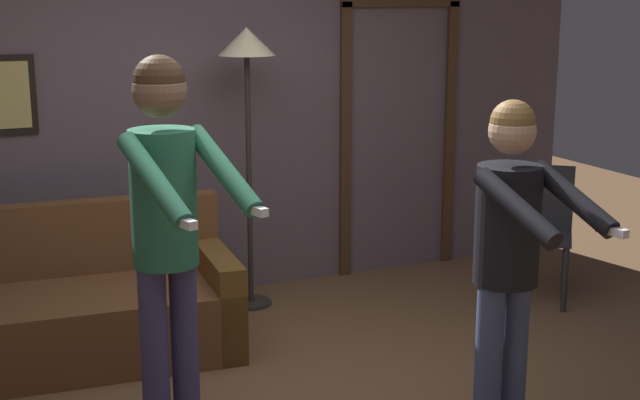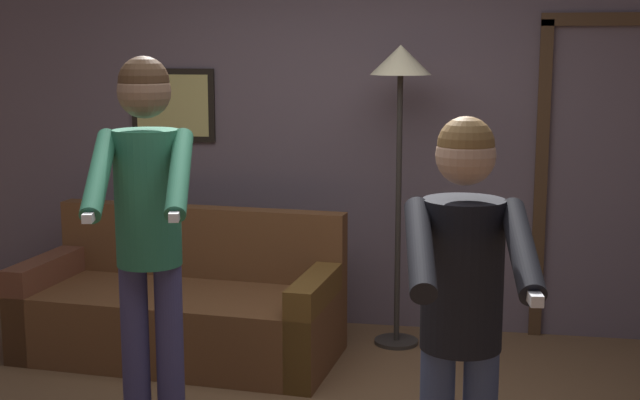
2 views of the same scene
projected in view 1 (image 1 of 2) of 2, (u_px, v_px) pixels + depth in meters
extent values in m
cube|color=#675660|center=(173.00, 113.00, 6.05)|extent=(6.40, 0.06, 2.60)
cube|color=#4C331E|center=(345.00, 143.00, 6.58)|extent=(0.08, 0.04, 2.04)
cube|color=#4C331E|center=(450.00, 135.00, 6.93)|extent=(0.08, 0.04, 2.04)
cube|color=#4C331E|center=(402.00, 1.00, 6.52)|extent=(0.98, 0.04, 0.08)
cube|color=brown|center=(71.00, 326.00, 5.17)|extent=(1.96, 0.99, 0.42)
cube|color=brown|center=(62.00, 239.00, 5.40)|extent=(1.91, 0.28, 0.45)
cube|color=brown|center=(217.00, 297.00, 5.44)|extent=(0.22, 0.86, 0.58)
cylinder|color=#332D28|center=(251.00, 303.00, 6.15)|extent=(0.28, 0.28, 0.02)
cylinder|color=#332D28|center=(249.00, 182.00, 5.96)|extent=(0.04, 0.04, 1.68)
cone|color=#F9EAB7|center=(247.00, 41.00, 5.75)|extent=(0.37, 0.37, 0.18)
cylinder|color=#3F3B68|center=(155.00, 358.00, 4.14)|extent=(0.13, 0.13, 0.88)
cylinder|color=#3F3B68|center=(185.00, 350.00, 4.24)|extent=(0.13, 0.13, 0.88)
cylinder|color=#286B4C|center=(164.00, 198.00, 4.02)|extent=(0.30, 0.30, 0.63)
sphere|color=brown|center=(159.00, 91.00, 3.91)|extent=(0.24, 0.24, 0.24)
sphere|color=#382314|center=(159.00, 81.00, 3.90)|extent=(0.23, 0.23, 0.23)
cylinder|color=#286B4C|center=(154.00, 179.00, 3.70)|extent=(0.22, 0.53, 0.35)
cube|color=white|center=(184.00, 222.00, 3.54)|extent=(0.08, 0.16, 0.04)
cylinder|color=#286B4C|center=(224.00, 170.00, 3.90)|extent=(0.22, 0.53, 0.35)
cube|color=white|center=(255.00, 210.00, 3.75)|extent=(0.08, 0.16, 0.04)
cylinder|color=#3D4971|center=(488.00, 365.00, 4.18)|extent=(0.13, 0.13, 0.78)
cylinder|color=#3D4971|center=(513.00, 358.00, 4.27)|extent=(0.13, 0.13, 0.78)
cylinder|color=black|center=(508.00, 225.00, 4.07)|extent=(0.30, 0.30, 0.56)
sphere|color=tan|center=(512.00, 131.00, 3.98)|extent=(0.22, 0.22, 0.22)
sphere|color=brown|center=(513.00, 122.00, 3.97)|extent=(0.20, 0.20, 0.20)
cylinder|color=black|center=(517.00, 208.00, 3.77)|extent=(0.15, 0.49, 0.28)
cylinder|color=black|center=(573.00, 198.00, 3.94)|extent=(0.15, 0.49, 0.28)
cube|color=white|center=(612.00, 231.00, 3.78)|extent=(0.06, 0.15, 0.04)
cylinder|color=#2D2D33|center=(510.00, 275.00, 6.05)|extent=(0.04, 0.04, 0.45)
cylinder|color=#2D2D33|center=(565.00, 280.00, 5.96)|extent=(0.04, 0.04, 0.45)
cylinder|color=#2D2D33|center=(513.00, 261.00, 6.39)|extent=(0.04, 0.04, 0.45)
cylinder|color=#2D2D33|center=(565.00, 264.00, 6.30)|extent=(0.04, 0.04, 0.45)
cube|color=#2D2D33|center=(540.00, 237.00, 6.12)|extent=(0.59, 0.59, 0.03)
cube|color=#2D2D33|center=(543.00, 197.00, 6.25)|extent=(0.35, 0.29, 0.45)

